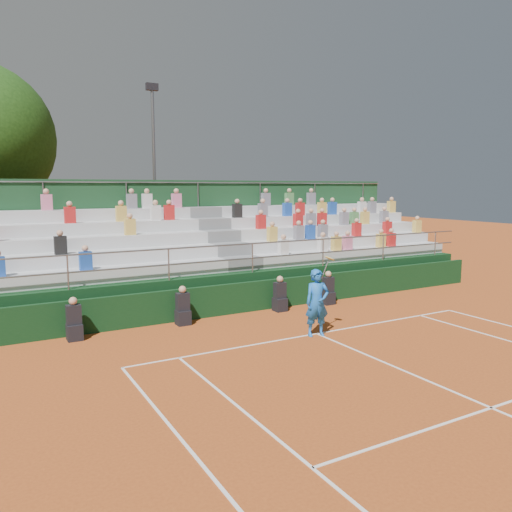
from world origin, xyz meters
TOP-DOWN VIEW (x-y plane):
  - ground at (0.00, 0.00)m, footprint 90.00×90.00m
  - courtside_wall at (0.00, 3.20)m, footprint 20.00×0.15m
  - line_officials at (-1.50, 2.75)m, footprint 8.95×0.40m
  - grandstand at (0.02, 6.44)m, footprint 20.00×5.20m
  - tennis_player at (-0.10, -0.13)m, footprint 0.92×0.60m
  - floodlight_mast at (-0.07, 13.96)m, footprint 0.60×0.25m

SIDE VIEW (x-z plane):
  - ground at x=0.00m, z-range 0.00..0.00m
  - line_officials at x=-1.50m, z-range -0.12..1.07m
  - courtside_wall at x=0.00m, z-range 0.00..1.00m
  - tennis_player at x=-0.10m, z-range -0.17..2.05m
  - grandstand at x=0.02m, z-range -1.13..3.27m
  - floodlight_mast at x=-0.07m, z-range 0.69..9.94m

